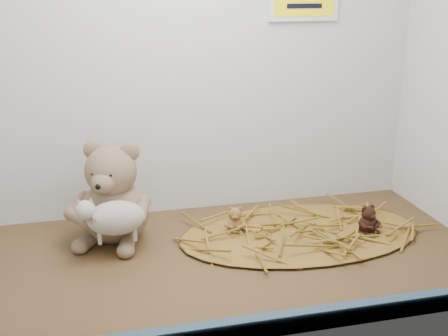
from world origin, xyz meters
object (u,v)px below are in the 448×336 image
object	(u,v)px
mini_teddy_tan	(235,218)
mini_teddy_brown	(368,218)
main_teddy	(113,192)
toy_lamb	(116,218)

from	to	relation	value
mini_teddy_tan	mini_teddy_brown	distance (cm)	31.52
mini_teddy_tan	main_teddy	bearing A→B (deg)	-173.97
main_teddy	mini_teddy_tan	distance (cm)	29.18
mini_teddy_brown	main_teddy	bearing A→B (deg)	153.83
mini_teddy_tan	mini_teddy_brown	size ratio (longest dim) A/B	0.95
mini_teddy_tan	toy_lamb	bearing A→B (deg)	-156.52
main_teddy	mini_teddy_tan	bearing A→B (deg)	15.73
main_teddy	toy_lamb	xyz separation A→B (cm)	(0.00, -8.56, -2.91)
main_teddy	toy_lamb	distance (cm)	9.04
mini_teddy_tan	mini_teddy_brown	bearing A→B (deg)	0.43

